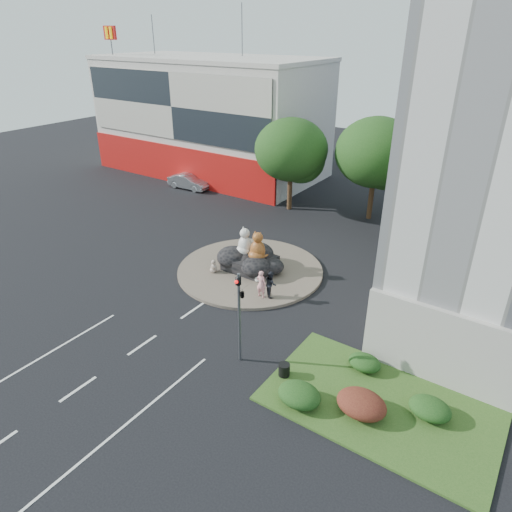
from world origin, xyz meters
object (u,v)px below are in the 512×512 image
Objects in this scene: cat_white at (245,241)px; parked_car at (189,182)px; kitten_calico at (214,266)px; pedestrian_pink at (261,284)px; kitten_white at (258,277)px; cat_tabby at (258,245)px; pedestrian_dark at (271,284)px; litter_bin at (284,370)px.

parked_car is at bearing 168.30° from cat_white.
pedestrian_pink is (4.44, -0.83, 0.43)m from kitten_calico.
kitten_white is 0.16× the size of parked_car.
parked_car is (-16.30, 11.12, -1.38)m from cat_tabby.
pedestrian_dark is at bearing -45.90° from cat_tabby.
kitten_white is 21.13m from parked_car.
parked_car reaches higher than litter_bin.
pedestrian_pink is (3.23, -2.79, -1.00)m from cat_white.
cat_white is 0.98× the size of cat_tabby.
pedestrian_dark is (3.66, -2.38, -1.05)m from cat_white.
litter_bin is (23.20, -18.99, -0.31)m from parked_car.
litter_bin is (9.28, -6.05, -0.23)m from kitten_calico.
pedestrian_pink reaches higher than kitten_white.
kitten_calico is 0.52× the size of pedestrian_pink.
pedestrian_dark reaches higher than parked_car.
kitten_calico is (-1.22, -1.96, -1.43)m from cat_white.
cat_white reaches higher than kitten_calico.
kitten_white reaches higher than litter_bin.
parked_car is 29.98m from litter_bin.
cat_tabby is 3.33m from kitten_calico.
kitten_white is at bearing 132.24° from litter_bin.
cat_tabby is 2.79× the size of kitten_white.
kitten_white is (3.24, 0.60, -0.10)m from kitten_calico.
kitten_white is 1.94m from pedestrian_pink.
pedestrian_pink is 1.05× the size of pedestrian_dark.
kitten_white is at bearing -9.69° from cat_white.
pedestrian_dark is at bearing 28.32° from kitten_calico.
cat_white is 1.17× the size of pedestrian_dark.
litter_bin is (4.40, -5.63, -0.62)m from pedestrian_dark.
parked_car is (-18.36, 13.77, -0.35)m from pedestrian_pink.
kitten_calico is 0.55× the size of pedestrian_dark.
kitten_calico is (-2.38, -1.81, -1.46)m from cat_tabby.
kitten_white is (0.86, -1.21, -1.56)m from cat_tabby.
parked_car is at bearing -38.92° from pedestrian_pink.
cat_white is 3.13× the size of litter_bin.
cat_white is 2.72× the size of kitten_white.
pedestrian_pink is at bearing -16.58° from cat_white.
parked_car is at bearing 98.47° from kitten_white.
kitten_white is 0.41× the size of pedestrian_pink.
parked_car is (-15.14, 10.98, -1.35)m from cat_white.
pedestrian_pink is 0.60m from pedestrian_dark.
kitten_calico is at bearing 146.89° from litter_bin.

